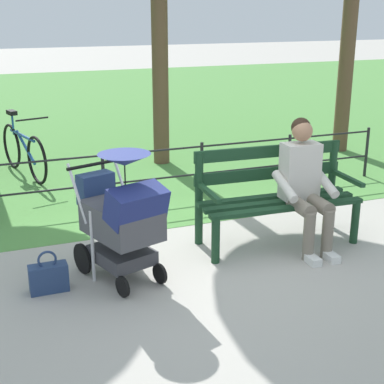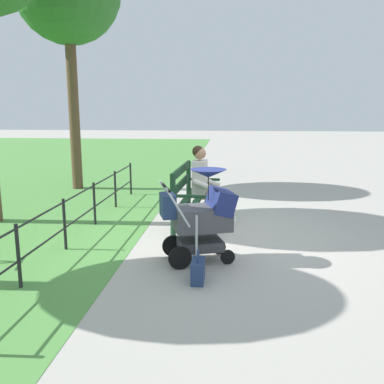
# 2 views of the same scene
# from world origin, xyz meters

# --- Properties ---
(ground_plane) EXTENTS (60.00, 60.00, 0.00)m
(ground_plane) POSITION_xyz_m (0.00, 0.00, 0.00)
(ground_plane) COLOR #ADA89E
(park_bench) EXTENTS (1.62, 0.67, 0.96)m
(park_bench) POSITION_xyz_m (-0.78, -0.12, 0.53)
(park_bench) COLOR #193D23
(park_bench) RESTS_ON ground
(person_on_bench) EXTENTS (0.55, 0.74, 1.28)m
(person_on_bench) POSITION_xyz_m (-0.97, 0.11, 0.68)
(person_on_bench) COLOR slate
(person_on_bench) RESTS_ON ground
(stroller) EXTENTS (0.74, 0.99, 1.15)m
(stroller) POSITION_xyz_m (0.87, 0.17, 0.59)
(stroller) COLOR black
(stroller) RESTS_ON ground
(handbag) EXTENTS (0.32, 0.14, 0.37)m
(handbag) POSITION_xyz_m (1.52, 0.18, 0.13)
(handbag) COLOR navy
(handbag) RESTS_ON ground
(park_fence) EXTENTS (6.26, 0.04, 0.70)m
(park_fence) POSITION_xyz_m (0.00, -1.69, 0.41)
(park_fence) COLOR black
(park_fence) RESTS_ON ground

